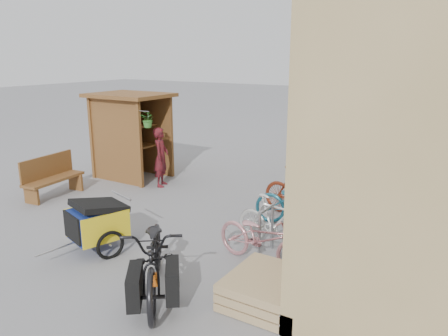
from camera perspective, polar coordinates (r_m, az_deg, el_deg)
The scene contains 17 objects.
ground at distance 9.11m, azimuth -7.74°, elevation -7.71°, with size 80.00×80.00×0.00m, color gray.
kiosk at distance 12.61m, azimuth -12.40°, elevation 5.67°, with size 2.49×1.65×2.40m.
bike_rack at distance 9.84m, azimuth 11.77°, elevation -3.00°, with size 0.05×5.35×0.86m.
pallet_stack at distance 6.47m, azimuth 5.46°, elevation -15.42°, with size 1.00×1.20×0.40m.
bench at distance 11.62m, azimuth -21.62°, elevation -0.98°, with size 0.67×1.66×1.03m.
shopping_carts at distance 13.41m, azimuth 20.62°, elevation 1.41°, with size 0.57×1.57×1.02m.
child_trailer at distance 8.19m, azimuth -16.21°, elevation -6.72°, with size 1.09×1.69×0.98m.
cargo_bike at distance 6.53m, azimuth -8.97°, elevation -11.45°, with size 2.03×2.30×1.20m.
person_kiosk at distance 11.72m, azimuth -8.23°, elevation 1.42°, with size 0.58×0.38×1.59m, color maroon.
bike_0 at distance 7.35m, azimuth 5.07°, elevation -9.14°, with size 0.65×1.85×0.97m, color #D2888F.
bike_1 at distance 8.00m, azimuth 6.67°, elevation -7.13°, with size 0.46×1.64×0.98m, color silver.
bike_2 at distance 9.05m, azimuth 9.96°, elevation -4.58°, with size 0.67×1.91×1.00m, color #1A576B.
bike_3 at distance 9.51m, azimuth 9.99°, elevation -3.28°, with size 0.52×1.85×1.11m, color maroon.
bike_4 at distance 10.37m, azimuth 12.67°, elevation -2.71°, with size 0.55×1.58×0.83m, color silver.
bike_5 at distance 10.75m, azimuth 12.53°, elevation -1.57°, with size 0.48×1.69×1.02m, color silver.
bike_6 at distance 11.48m, azimuth 13.86°, elevation -0.66°, with size 0.66×1.90×1.00m, color maroon.
bike_7 at distance 11.64m, azimuth 15.05°, elevation -0.45°, with size 0.48×1.71×1.03m, color silver.
Camera 1 is at (5.44, -6.45, 3.45)m, focal length 35.00 mm.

